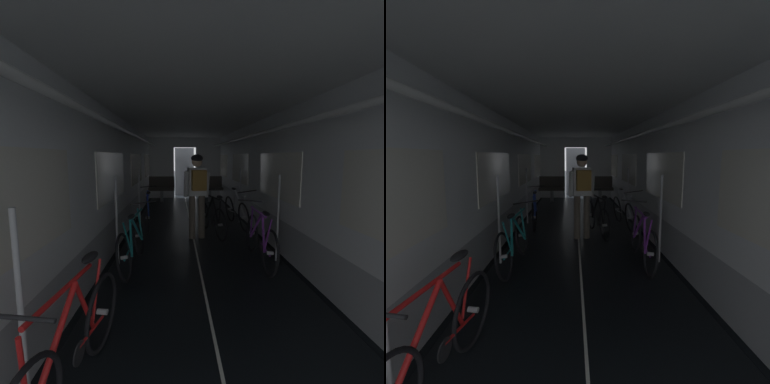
% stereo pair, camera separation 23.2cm
% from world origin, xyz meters
% --- Properties ---
extents(ground_plane, '(60.00, 60.00, 0.00)m').
position_xyz_m(ground_plane, '(0.00, 0.00, 0.00)').
color(ground_plane, black).
extents(train_car_shell, '(3.14, 12.34, 2.57)m').
position_xyz_m(train_car_shell, '(-0.00, 3.60, 1.70)').
color(train_car_shell, black).
rests_on(train_car_shell, ground).
extents(bench_seat_far_left, '(0.98, 0.51, 0.95)m').
position_xyz_m(bench_seat_far_left, '(-0.90, 8.07, 0.57)').
color(bench_seat_far_left, gray).
rests_on(bench_seat_far_left, ground).
extents(bench_seat_far_right, '(0.98, 0.51, 0.95)m').
position_xyz_m(bench_seat_far_right, '(0.90, 8.07, 0.57)').
color(bench_seat_far_right, gray).
rests_on(bench_seat_far_right, ground).
extents(bicycle_teal, '(0.44, 1.69, 0.96)m').
position_xyz_m(bicycle_teal, '(-1.03, 2.01, 0.38)').
color(bicycle_teal, black).
rests_on(bicycle_teal, ground).
extents(bicycle_silver, '(0.50, 1.69, 0.95)m').
position_xyz_m(bicycle_silver, '(1.10, 4.33, 0.38)').
color(bicycle_silver, black).
rests_on(bicycle_silver, ground).
extents(bicycle_purple, '(0.44, 1.69, 0.95)m').
position_xyz_m(bicycle_purple, '(0.98, 2.06, 0.38)').
color(bicycle_purple, black).
rests_on(bicycle_purple, ground).
extents(bicycle_blue, '(0.44, 1.69, 0.94)m').
position_xyz_m(bicycle_blue, '(-1.04, 4.40, 0.38)').
color(bicycle_blue, black).
rests_on(bicycle_blue, ground).
extents(bicycle_red, '(0.44, 1.69, 0.94)m').
position_xyz_m(bicycle_red, '(-1.06, -0.29, 0.38)').
color(bicycle_red, black).
rests_on(bicycle_red, ground).
extents(person_cyclist_aisle, '(0.55, 0.43, 1.73)m').
position_xyz_m(person_cyclist_aisle, '(0.07, 3.39, 1.07)').
color(person_cyclist_aisle, brown).
rests_on(person_cyclist_aisle, ground).
extents(bicycle_black_in_aisle, '(0.51, 1.67, 0.94)m').
position_xyz_m(bicycle_black_in_aisle, '(0.41, 3.66, 0.38)').
color(bicycle_black_in_aisle, black).
rests_on(bicycle_black_in_aisle, ground).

